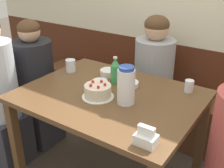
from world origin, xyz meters
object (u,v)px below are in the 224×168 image
Objects in this scene: soju_bottle at (115,71)px; birthday_cake at (98,91)px; person_grey_tee at (36,87)px; person_dark_striped at (1,102)px; bench_seat at (157,111)px; bowl_side_dish at (109,72)px; glass_water_tall at (71,66)px; napkin_holder at (146,138)px; person_teal_shirt at (153,82)px; water_pitcher at (126,86)px; bowl_soup_white at (100,82)px; bowl_rice_small at (129,84)px; glass_tumbler_short at (189,86)px.

birthday_cake is at bearing -83.32° from soju_bottle.
person_grey_tee is 0.36m from person_dark_striped.
bowl_side_dish is (-0.19, -0.57, 0.56)m from bench_seat.
soju_bottle is 0.42m from glass_water_tall.
person_teal_shirt is at bearing 114.03° from napkin_holder.
person_dark_striped is (-0.37, -0.43, -0.25)m from glass_water_tall.
person_teal_shirt is (0.47, 0.56, -0.24)m from glass_water_tall.
water_pitcher is 0.21× the size of person_grey_tee.
soju_bottle is at bearing 136.03° from water_pitcher.
person_grey_tee is at bearing -139.16° from bench_seat.
bowl_soup_white is at bearing -12.05° from glass_water_tall.
bowl_rice_small reaches higher than bench_seat.
bench_seat is at bearing 52.18° from person_dark_striped.
bowl_side_dish is 0.32m from glass_water_tall.
glass_tumbler_short is 0.07× the size of person_teal_shirt.
glass_tumbler_short is (0.58, 0.25, 0.03)m from bowl_soup_white.
birthday_cake is 1.93× the size of bowl_soup_white.
glass_tumbler_short is (0.50, 0.16, -0.05)m from soju_bottle.
soju_bottle is at bearing -161.73° from glass_tumbler_short.
glass_tumbler_short is at bearing 10.84° from glass_water_tall.
birthday_cake is at bearing -66.11° from bowl_side_dish.
person_dark_striped is at bearing -40.18° from person_teal_shirt.
napkin_holder is (0.31, -0.31, -0.08)m from water_pitcher.
person_grey_tee is at bearing -174.20° from soju_bottle.
birthday_cake is 0.18× the size of person_grey_tee.
bowl_rice_small is 0.11× the size of person_dark_striped.
bowl_soup_white is 1.13× the size of glass_water_tall.
glass_water_tall is at bearing -125.96° from bench_seat.
birthday_cake is 0.57m from napkin_holder.
bowl_soup_white is 0.10× the size of person_grey_tee.
soju_bottle reaches higher than bench_seat.
glass_tumbler_short reaches higher than bench_seat.
bowl_rice_small is 0.94m from person_grey_tee.
bowl_side_dish is 0.11× the size of person_dark_striped.
soju_bottle is 0.95m from person_dark_striped.
bowl_rice_small is at bearing 26.43° from person_dark_striped.
soju_bottle is at bearing 96.68° from birthday_cake.
person_grey_tee reaches higher than glass_tumbler_short.
glass_water_tall is at bearing 10.56° from person_grey_tee.
glass_water_tall is 0.62m from person_dark_striped.
napkin_holder is at bearing -28.81° from birthday_cake.
water_pitcher reaches higher than napkin_holder.
bowl_soup_white reaches higher than bench_seat.
bench_seat is at bearing 131.05° from glass_tumbler_short.
glass_water_tall is 0.77m from person_teal_shirt.
bowl_soup_white is 0.21m from bowl_rice_small.
napkin_holder is at bearing -68.70° from bench_seat.
bowl_rice_small is at bearing 5.52° from person_grey_tee.
bowl_soup_white is 0.75m from person_grey_tee.
bowl_side_dish is at bearing 136.44° from napkin_holder.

